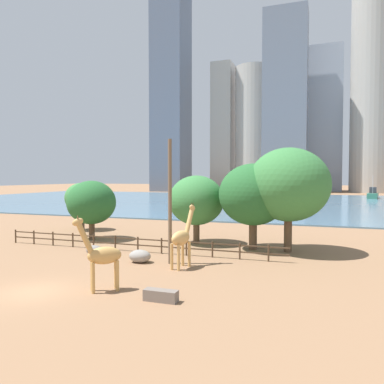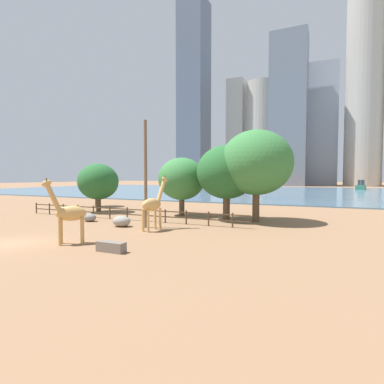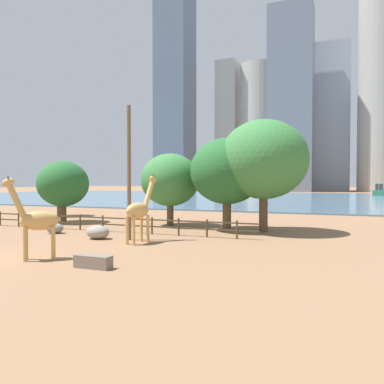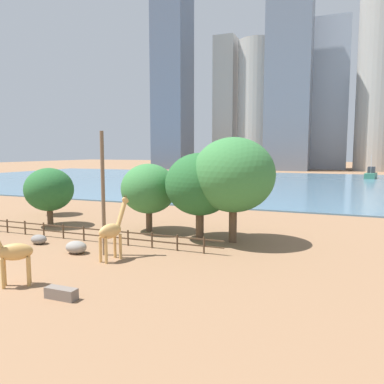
# 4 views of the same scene
# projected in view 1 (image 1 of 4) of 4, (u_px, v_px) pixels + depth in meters

# --- Properties ---
(ground_plane) EXTENTS (400.00, 400.00, 0.00)m
(ground_plane) POSITION_uv_depth(u_px,v_px,m) (260.00, 202.00, 96.40)
(ground_plane) COLOR #8C6647
(harbor_water) EXTENTS (180.00, 86.00, 0.20)m
(harbor_water) POSITION_uv_depth(u_px,v_px,m) (258.00, 202.00, 93.56)
(harbor_water) COLOR slate
(harbor_water) RESTS_ON ground
(giraffe_tall) EXTENTS (1.20, 3.04, 4.58)m
(giraffe_tall) POSITION_uv_depth(u_px,v_px,m) (182.00, 238.00, 26.47)
(giraffe_tall) COLOR tan
(giraffe_tall) RESTS_ON ground
(giraffe_companion) EXTENTS (2.45, 2.16, 4.36)m
(giraffe_companion) POSITION_uv_depth(u_px,v_px,m) (102.00, 255.00, 21.04)
(giraffe_companion) COLOR tan
(giraffe_companion) RESTS_ON ground
(utility_pole) EXTENTS (0.28, 0.28, 9.23)m
(utility_pole) POSITION_uv_depth(u_px,v_px,m) (170.00, 202.00, 27.60)
(utility_pole) COLOR brown
(utility_pole) RESTS_ON ground
(boulder_near_fence) EXTENTS (1.42, 1.05, 0.79)m
(boulder_near_fence) POSITION_uv_depth(u_px,v_px,m) (94.00, 250.00, 30.90)
(boulder_near_fence) COLOR gray
(boulder_near_fence) RESTS_ON ground
(boulder_by_pole) EXTENTS (1.70, 1.27, 0.96)m
(boulder_by_pole) POSITION_uv_depth(u_px,v_px,m) (140.00, 256.00, 28.15)
(boulder_by_pole) COLOR gray
(boulder_by_pole) RESTS_ON ground
(feeding_trough) EXTENTS (1.80, 0.60, 0.60)m
(feeding_trough) POSITION_uv_depth(u_px,v_px,m) (161.00, 296.00, 19.38)
(feeding_trough) COLOR #72665B
(feeding_trough) RESTS_ON ground
(enclosure_fence) EXTENTS (26.12, 0.14, 1.30)m
(enclosure_fence) POSITION_uv_depth(u_px,v_px,m) (131.00, 243.00, 32.33)
(enclosure_fence) COLOR #4C3826
(enclosure_fence) RESTS_ON ground
(tree_left_large) EXTENTS (4.97, 4.97, 6.05)m
(tree_left_large) POSITION_uv_depth(u_px,v_px,m) (92.00, 203.00, 38.38)
(tree_left_large) COLOR brown
(tree_left_large) RESTS_ON ground
(tree_center_broad) EXTENTS (6.08, 6.08, 7.63)m
(tree_center_broad) POSITION_uv_depth(u_px,v_px,m) (253.00, 195.00, 33.03)
(tree_center_broad) COLOR brown
(tree_center_broad) RESTS_ON ground
(tree_right_tall) EXTENTS (3.97, 3.97, 5.71)m
(tree_right_tall) POSITION_uv_depth(u_px,v_px,m) (82.00, 198.00, 45.15)
(tree_right_tall) COLOR brown
(tree_right_tall) RESTS_ON ground
(tree_left_small) EXTENTS (7.02, 7.02, 8.95)m
(tree_left_small) POSITION_uv_depth(u_px,v_px,m) (288.00, 185.00, 31.97)
(tree_left_small) COLOR brown
(tree_left_small) RESTS_ON ground
(tree_right_small) EXTENTS (5.33, 5.33, 6.58)m
(tree_right_small) POSITION_uv_depth(u_px,v_px,m) (196.00, 200.00, 36.09)
(tree_right_small) COLOR brown
(tree_right_small) RESTS_ON ground
(boat_ferry) EXTENTS (3.88, 7.70, 6.62)m
(boat_ferry) POSITION_uv_depth(u_px,v_px,m) (373.00, 195.00, 107.48)
(boat_ferry) COLOR #337259
(boat_ferry) RESTS_ON harbor_water
(boat_sailboat) EXTENTS (2.89, 5.20, 2.17)m
(boat_sailboat) POSITION_uv_depth(u_px,v_px,m) (233.00, 192.00, 131.40)
(boat_sailboat) COLOR #B22D28
(boat_sailboat) RESTS_ON harbor_water
(skyline_tower_needle) EXTENTS (14.18, 15.35, 99.04)m
(skyline_tower_needle) POSITION_uv_depth(u_px,v_px,m) (171.00, 79.00, 164.99)
(skyline_tower_needle) COLOR slate
(skyline_tower_needle) RESTS_ON ground
(skyline_block_central) EXTENTS (16.24, 16.24, 53.76)m
(skyline_block_central) POSITION_uv_depth(u_px,v_px,m) (254.00, 130.00, 162.77)
(skyline_block_central) COLOR #ADA89E
(skyline_block_central) RESTS_ON ground
(skyline_tower_glass) EXTENTS (9.22, 13.48, 57.56)m
(skyline_tower_glass) POSITION_uv_depth(u_px,v_px,m) (224.00, 128.00, 171.96)
(skyline_tower_glass) COLOR #B7B2A8
(skyline_tower_glass) RESTS_ON ground
(skyline_block_left) EXTENTS (16.02, 15.23, 62.66)m
(skyline_block_left) POSITION_uv_depth(u_px,v_px,m) (323.00, 121.00, 166.24)
(skyline_block_left) COLOR #939EAD
(skyline_block_left) RESTS_ON ground
(skyline_block_right) EXTENTS (16.26, 16.26, 96.17)m
(skyline_block_right) POSITION_uv_depth(u_px,v_px,m) (372.00, 73.00, 150.05)
(skyline_block_right) COLOR #ADA89E
(skyline_block_right) RESTS_ON ground
(skyline_tower_short) EXTENTS (17.40, 13.03, 74.05)m
(skyline_tower_short) POSITION_uv_depth(u_px,v_px,m) (285.00, 102.00, 153.63)
(skyline_tower_short) COLOR slate
(skyline_tower_short) RESTS_ON ground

